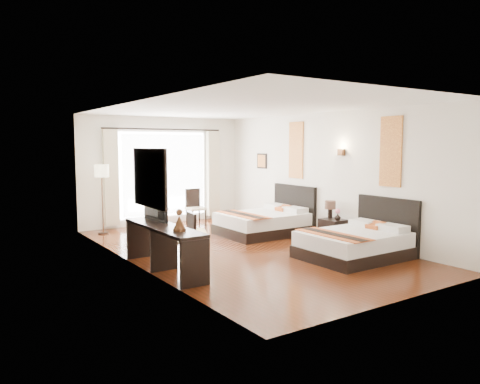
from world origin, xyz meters
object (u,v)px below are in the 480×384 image
table_lamp (330,206)px  vase (338,217)px  bed_far (265,222)px  console_desk (164,248)px  bed_near (357,243)px  floor_lamp (102,175)px  desk_chair (183,248)px  window_chair (196,214)px  nightstand (333,231)px  television (151,207)px  side_table (159,219)px  fruit_bowl (159,207)px

table_lamp → vase: bearing=-104.3°
bed_far → console_desk: bed_far is taller
bed_near → floor_lamp: (-3.16, 4.93, 1.09)m
desk_chair → floor_lamp: floor_lamp is taller
bed_near → window_chair: bed_near is taller
nightstand → floor_lamp: floor_lamp is taller
bed_far → television: (-3.29, -1.07, 0.71)m
table_lamp → window_chair: bearing=113.8°
vase → floor_lamp: 5.44m
bed_near → console_desk: 3.53m
bed_near → bed_far: size_ratio=0.97×
bed_near → desk_chair: size_ratio=2.14×
side_table → window_chair: size_ratio=0.58×
nightstand → console_desk: bearing=-178.6°
nightstand → side_table: (-2.54, 3.34, 0.03)m
desk_chair → floor_lamp: size_ratio=0.55×
floor_lamp → window_chair: bearing=-4.5°
bed_far → console_desk: size_ratio=0.89×
bed_near → floor_lamp: floor_lamp is taller
console_desk → television: (0.02, 0.55, 0.62)m
nightstand → side_table: side_table is taller
bed_near → fruit_bowl: 4.99m
console_desk → fruit_bowl: size_ratio=11.43×
bed_far → television: 3.53m
side_table → fruit_bowl: size_ratio=2.84×
vase → television: bearing=171.1°
table_lamp → window_chair: size_ratio=0.40×
vase → table_lamp: bearing=75.7°
desk_chair → floor_lamp: (-0.30, 3.53, 1.10)m
table_lamp → desk_chair: desk_chair is taller
table_lamp → side_table: bearing=128.8°
desk_chair → fruit_bowl: size_ratio=4.62×
vase → console_desk: console_desk is taller
nightstand → fruit_bowl: bearing=126.8°
table_lamp → television: bearing=175.5°
vase → desk_chair: 3.49m
console_desk → fruit_bowl: 3.76m
desk_chair → floor_lamp: bearing=-76.1°
nightstand → fruit_bowl: fruit_bowl is taller
vase → television: size_ratio=0.17×
side_table → window_chair: 1.10m
side_table → fruit_bowl: bearing=51.6°
nightstand → bed_far: bearing=113.8°
nightstand → floor_lamp: size_ratio=0.32×
floor_lamp → fruit_bowl: size_ratio=8.42×
window_chair → nightstand: bearing=24.9°
vase → side_table: size_ratio=0.26×
television → nightstand: bearing=-99.8°
bed_far → desk_chair: 3.15m
fruit_bowl → window_chair: 1.11m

